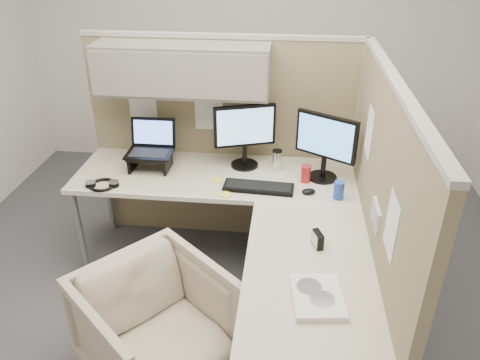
# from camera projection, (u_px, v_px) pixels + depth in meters

# --- Properties ---
(ground) EXTENTS (4.50, 4.50, 0.00)m
(ground) POSITION_uv_depth(u_px,v_px,m) (222.00, 305.00, 3.20)
(ground) COLOR #3F3F45
(ground) RESTS_ON ground
(partition_back) EXTENTS (2.00, 0.36, 1.63)m
(partition_back) POSITION_uv_depth(u_px,v_px,m) (206.00, 110.00, 3.41)
(partition_back) COLOR #8B7B5B
(partition_back) RESTS_ON ground
(partition_right) EXTENTS (0.07, 2.03, 1.63)m
(partition_right) POSITION_uv_depth(u_px,v_px,m) (374.00, 219.00, 2.66)
(partition_right) COLOR #8B7B5B
(partition_right) RESTS_ON ground
(desk) EXTENTS (2.00, 1.98, 0.73)m
(desk) POSITION_uv_depth(u_px,v_px,m) (242.00, 212.00, 2.96)
(desk) COLOR beige
(desk) RESTS_ON ground
(office_chair) EXTENTS (0.98, 0.98, 0.74)m
(office_chair) POSITION_uv_depth(u_px,v_px,m) (156.00, 322.00, 2.57)
(office_chair) COLOR #BAAC94
(office_chair) RESTS_ON ground
(monitor_left) EXTENTS (0.43, 0.20, 0.47)m
(monitor_left) POSITION_uv_depth(u_px,v_px,m) (245.00, 131.00, 3.30)
(monitor_left) COLOR black
(monitor_left) RESTS_ON desk
(monitor_right) EXTENTS (0.40, 0.26, 0.47)m
(monitor_right) POSITION_uv_depth(u_px,v_px,m) (326.00, 142.00, 3.14)
(monitor_right) COLOR black
(monitor_right) RESTS_ON desk
(laptop_station) EXTENTS (0.32, 0.28, 0.34)m
(laptop_station) POSITION_uv_depth(u_px,v_px,m) (151.00, 151.00, 3.36)
(laptop_station) COLOR black
(laptop_station) RESTS_ON desk
(keyboard) EXTENTS (0.48, 0.18, 0.02)m
(keyboard) POSITION_uv_depth(u_px,v_px,m) (258.00, 187.00, 3.13)
(keyboard) COLOR black
(keyboard) RESTS_ON desk
(mouse) EXTENTS (0.11, 0.08, 0.03)m
(mouse) POSITION_uv_depth(u_px,v_px,m) (309.00, 191.00, 3.07)
(mouse) COLOR black
(mouse) RESTS_ON desk
(travel_mug) EXTENTS (0.07, 0.07, 0.15)m
(travel_mug) POSITION_uv_depth(u_px,v_px,m) (277.00, 160.00, 3.35)
(travel_mug) COLOR silver
(travel_mug) RESTS_ON desk
(soda_can_green) EXTENTS (0.07, 0.07, 0.12)m
(soda_can_green) POSITION_uv_depth(u_px,v_px,m) (339.00, 190.00, 3.00)
(soda_can_green) COLOR #1E3FA5
(soda_can_green) RESTS_ON desk
(soda_can_silver) EXTENTS (0.07, 0.07, 0.12)m
(soda_can_silver) POSITION_uv_depth(u_px,v_px,m) (306.00, 174.00, 3.20)
(soda_can_silver) COLOR #B21E1E
(soda_can_silver) RESTS_ON desk
(sticky_note_b) EXTENTS (0.10, 0.10, 0.01)m
(sticky_note_b) POSITION_uv_depth(u_px,v_px,m) (225.00, 195.00, 3.06)
(sticky_note_b) COLOR yellow
(sticky_note_b) RESTS_ON desk
(sticky_note_d) EXTENTS (0.08, 0.08, 0.01)m
(sticky_note_d) POSITION_uv_depth(u_px,v_px,m) (218.00, 180.00, 3.24)
(sticky_note_d) COLOR yellow
(sticky_note_d) RESTS_ON desk
(headphones) EXTENTS (0.22, 0.20, 0.03)m
(headphones) POSITION_uv_depth(u_px,v_px,m) (102.00, 185.00, 3.16)
(headphones) COLOR black
(headphones) RESTS_ON desk
(paper_stack) EXTENTS (0.27, 0.33, 0.03)m
(paper_stack) POSITION_uv_depth(u_px,v_px,m) (317.00, 297.00, 2.21)
(paper_stack) COLOR white
(paper_stack) RESTS_ON desk
(desk_clock) EXTENTS (0.06, 0.10, 0.09)m
(desk_clock) POSITION_uv_depth(u_px,v_px,m) (318.00, 239.00, 2.56)
(desk_clock) COLOR black
(desk_clock) RESTS_ON desk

